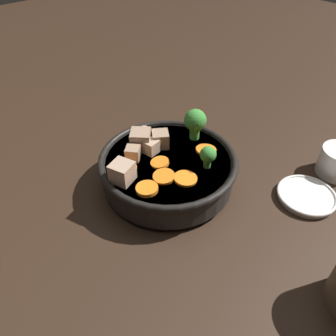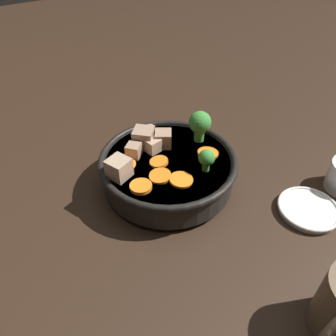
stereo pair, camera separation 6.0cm
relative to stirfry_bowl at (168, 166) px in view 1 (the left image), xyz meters
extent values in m
plane|color=black|center=(0.00, 0.00, -0.04)|extent=(3.00, 3.00, 0.00)
cylinder|color=black|center=(0.00, 0.00, -0.04)|extent=(0.13, 0.13, 0.01)
cylinder|color=black|center=(0.00, 0.00, -0.01)|extent=(0.24, 0.24, 0.05)
torus|color=black|center=(0.00, 0.00, 0.02)|extent=(0.25, 0.25, 0.01)
cylinder|color=brown|center=(0.00, 0.00, 0.00)|extent=(0.23, 0.23, 0.03)
cylinder|color=orange|center=(0.07, -0.03, 0.02)|extent=(0.06, 0.06, 0.01)
cylinder|color=orange|center=(0.01, 0.06, 0.02)|extent=(0.05, 0.05, 0.01)
cylinder|color=orange|center=(0.02, 0.00, 0.02)|extent=(0.05, 0.05, 0.01)
cylinder|color=orange|center=(0.04, 0.03, 0.02)|extent=(0.04, 0.04, 0.01)
cylinder|color=orange|center=(0.08, 0.04, 0.02)|extent=(0.04, 0.04, 0.01)
cylinder|color=orange|center=(-0.07, 0.03, 0.02)|extent=(0.05, 0.05, 0.01)
cylinder|color=green|center=(-0.04, 0.06, 0.03)|extent=(0.01, 0.01, 0.02)
sphere|color=#388433|center=(-0.04, 0.06, 0.04)|extent=(0.03, 0.03, 0.03)
cylinder|color=green|center=(-0.08, -0.01, 0.03)|extent=(0.02, 0.02, 0.03)
sphere|color=#388433|center=(-0.08, -0.01, 0.06)|extent=(0.04, 0.04, 0.04)
cube|color=#9E7F66|center=(0.05, -0.04, 0.03)|extent=(0.03, 0.03, 0.02)
cube|color=tan|center=(0.09, -0.01, 0.03)|extent=(0.04, 0.04, 0.03)
cube|color=#9E7F66|center=(-0.02, -0.04, 0.03)|extent=(0.04, 0.04, 0.03)
cube|color=tan|center=(0.01, -0.04, 0.03)|extent=(0.03, 0.03, 0.03)
cube|color=#9E7F66|center=(0.01, -0.06, 0.04)|extent=(0.05, 0.05, 0.04)
ellipsoid|color=#EA9E84|center=(-0.01, -0.09, 0.03)|extent=(0.05, 0.04, 0.01)
cylinder|color=white|center=(-0.16, 0.20, -0.04)|extent=(0.10, 0.10, 0.01)
torus|color=white|center=(-0.16, 0.20, -0.03)|extent=(0.11, 0.11, 0.01)
camera|label=1|loc=(0.31, 0.34, 0.39)|focal=35.00mm
camera|label=2|loc=(0.26, 0.38, 0.39)|focal=35.00mm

